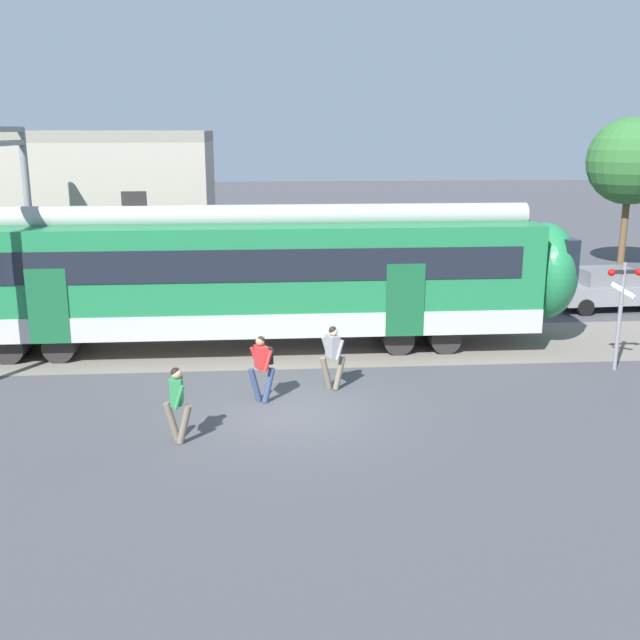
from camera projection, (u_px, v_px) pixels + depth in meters
ground_plane at (293, 412)px, 17.56m from camera, size 160.00×160.00×0.00m
pedestrian_green at (177, 399)px, 15.66m from camera, size 0.63×0.54×1.67m
pedestrian_red at (262, 363)px, 18.02m from camera, size 0.71×0.52×1.67m
pedestrian_grey at (333, 353)px, 18.90m from camera, size 0.71×0.52×1.67m
parked_car_grey at (608, 289)px, 27.38m from camera, size 4.08×1.91×1.54m
crossing_signal at (622, 299)px, 20.17m from camera, size 0.96×0.22×3.00m
background_building at (8, 217)px, 28.44m from camera, size 15.40×5.00×9.20m
street_tree_right at (631, 161)px, 34.02m from camera, size 3.94×3.94×7.02m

